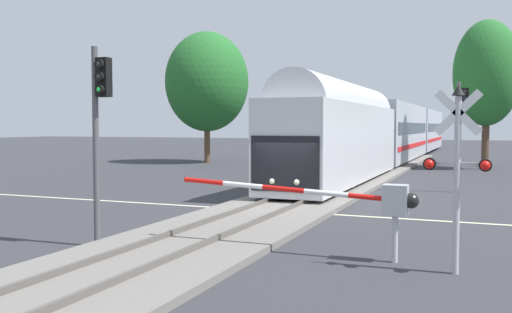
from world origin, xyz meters
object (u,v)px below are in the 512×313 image
Objects in this scene: commuter_train at (396,130)px; traffic_signal_far_side at (461,118)px; pine_left_background at (207,82)px; crossing_gate_near at (365,200)px; crossing_signal_mast at (457,159)px; traffic_signal_median at (99,113)px; elm_centre_background at (487,73)px.

commuter_train is 21.99m from traffic_signal_far_side.
commuter_train is 16.59m from pine_left_background.
traffic_signal_far_side reaches higher than crossing_gate_near.
crossing_signal_mast is (6.56, -36.73, -0.29)m from commuter_train.
pine_left_background is at bearing 144.92° from traffic_signal_far_side.
crossing_gate_near is at bearing -57.00° from pine_left_background.
crossing_signal_mast is 8.75m from traffic_signal_median.
commuter_train is 37.31m from crossing_signal_mast.
traffic_signal_far_side is (1.51, 15.02, 2.06)m from crossing_gate_near.
crossing_gate_near is 2.35m from crossing_signal_mast.
commuter_train is 9.85m from elm_centre_background.
pine_left_background reaches higher than crossing_signal_mast.
pine_left_background reaches higher than traffic_signal_median.
crossing_signal_mast is at bearing 3.96° from traffic_signal_median.
pine_left_background is (-20.71, 14.54, 3.32)m from traffic_signal_far_side.
crossing_gate_near is at bearing -82.86° from commuter_train.
traffic_signal_far_side is at bearing -93.88° from elm_centre_background.
pine_left_background is (-12.57, 30.74, 3.33)m from traffic_signal_median.
traffic_signal_median is (-8.67, -0.60, 1.03)m from crossing_signal_mast.
elm_centre_background is (9.21, 31.90, 3.39)m from traffic_signal_median.
traffic_signal_far_side is at bearing 63.31° from traffic_signal_median.
commuter_train is 36.46m from crossing_gate_near.
traffic_signal_median is 0.49× the size of elm_centre_background.
crossing_gate_near is at bearing 164.24° from crossing_signal_mast.
traffic_signal_far_side is (-0.52, 15.59, 1.04)m from crossing_signal_mast.
crossing_gate_near is at bearing -94.79° from elm_centre_background.
traffic_signal_median is at bearing -67.76° from pine_left_background.
crossing_signal_mast is 0.77× the size of traffic_signal_median.
crossing_gate_near is 1.16× the size of traffic_signal_far_side.
crossing_gate_near is 15.23m from traffic_signal_far_side.
crossing_gate_near is 0.55× the size of pine_left_background.
crossing_signal_mast is 37.12m from pine_left_background.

